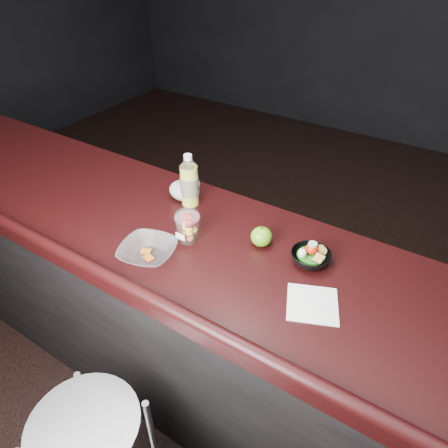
{
  "coord_description": "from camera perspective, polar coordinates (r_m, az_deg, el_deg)",
  "views": [
    {
      "loc": [
        0.7,
        -0.67,
        1.99
      ],
      "look_at": [
        0.06,
        0.34,
        1.1
      ],
      "focal_mm": 32.0,
      "sensor_mm": 36.0,
      "label": 1
    }
  ],
  "objects": [
    {
      "name": "paper_napkin",
      "position": [
        1.33,
        12.51,
        -11.09
      ],
      "size": [
        0.21,
        0.21,
        0.0
      ],
      "primitive_type": "cube",
      "rotation": [
        0.0,
        0.0,
        0.4
      ],
      "color": "white",
      "rests_on": "counter"
    },
    {
      "name": "counter",
      "position": [
        1.9,
        -2.26,
        -14.39
      ],
      "size": [
        4.06,
        0.71,
        1.02
      ],
      "color": "black",
      "rests_on": "ground"
    },
    {
      "name": "fruit_cup",
      "position": [
        1.5,
        -5.22,
        -0.19
      ],
      "size": [
        0.1,
        0.1,
        0.14
      ],
      "color": "white",
      "rests_on": "counter"
    },
    {
      "name": "snack_bowl",
      "position": [
        1.46,
        12.26,
        -4.55
      ],
      "size": [
        0.15,
        0.15,
        0.08
      ],
      "rotation": [
        0.0,
        0.0,
        0.07
      ],
      "color": "black",
      "rests_on": "counter"
    },
    {
      "name": "room_shell",
      "position": [
        0.98,
        -15.39,
        26.36
      ],
      "size": [
        8.0,
        8.0,
        8.0
      ],
      "color": "black",
      "rests_on": "ground"
    },
    {
      "name": "lemonade_bottle",
      "position": [
        1.7,
        -4.96,
        5.71
      ],
      "size": [
        0.08,
        0.08,
        0.23
      ],
      "color": "yellow",
      "rests_on": "counter"
    },
    {
      "name": "plastic_bag",
      "position": [
        1.76,
        -5.52,
        4.91
      ],
      "size": [
        0.14,
        0.12,
        0.1
      ],
      "color": "silver",
      "rests_on": "counter"
    },
    {
      "name": "green_apple",
      "position": [
        1.5,
        5.37,
        -1.8
      ],
      "size": [
        0.08,
        0.08,
        0.08
      ],
      "color": "#409210",
      "rests_on": "counter"
    },
    {
      "name": "ground",
      "position": [
        2.21,
        -6.86,
        -27.88
      ],
      "size": [
        8.0,
        8.0,
        0.0
      ],
      "primitive_type": "plane",
      "color": "black",
      "rests_on": "ground"
    },
    {
      "name": "takeout_bowl",
      "position": [
        1.48,
        -10.81,
        -3.88
      ],
      "size": [
        0.24,
        0.24,
        0.05
      ],
      "rotation": [
        0.0,
        0.0,
        0.25
      ],
      "color": "silver",
      "rests_on": "counter"
    }
  ]
}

